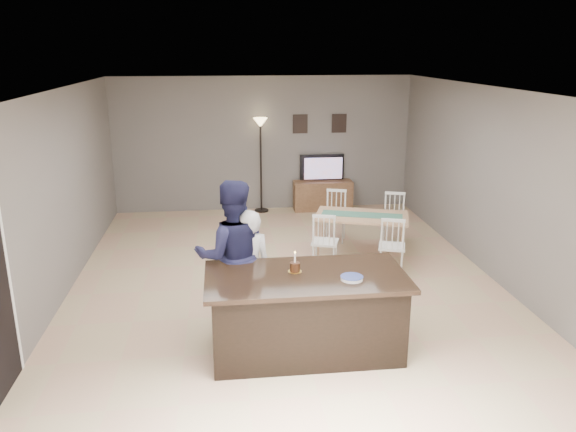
{
  "coord_description": "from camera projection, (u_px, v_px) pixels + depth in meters",
  "views": [
    {
      "loc": [
        -0.85,
        -7.28,
        3.21
      ],
      "look_at": [
        -0.01,
        -0.3,
        1.11
      ],
      "focal_mm": 35.0,
      "sensor_mm": 36.0,
      "label": 1
    }
  ],
  "objects": [
    {
      "name": "floor",
      "position": [
        286.0,
        285.0,
        7.94
      ],
      "size": [
        8.0,
        8.0,
        0.0
      ],
      "primitive_type": "plane",
      "color": "tan",
      "rests_on": "ground"
    },
    {
      "name": "room_shell",
      "position": [
        286.0,
        169.0,
        7.46
      ],
      "size": [
        8.0,
        8.0,
        8.0
      ],
      "color": "slate",
      "rests_on": "floor"
    },
    {
      "name": "kitchen_island",
      "position": [
        306.0,
        313.0,
        6.1
      ],
      "size": [
        2.15,
        1.1,
        0.9
      ],
      "color": "black",
      "rests_on": "floor"
    },
    {
      "name": "tv_console",
      "position": [
        323.0,
        195.0,
        11.58
      ],
      "size": [
        1.2,
        0.4,
        0.6
      ],
      "primitive_type": "cube",
      "color": "brown",
      "rests_on": "floor"
    },
    {
      "name": "television",
      "position": [
        323.0,
        168.0,
        11.48
      ],
      "size": [
        0.91,
        0.12,
        0.53
      ],
      "primitive_type": "imported",
      "rotation": [
        0.0,
        0.0,
        3.14
      ],
      "color": "black",
      "rests_on": "tv_console"
    },
    {
      "name": "tv_screen_glow",
      "position": [
        323.0,
        168.0,
        11.41
      ],
      "size": [
        0.78,
        0.0,
        0.78
      ],
      "primitive_type": "plane",
      "rotation": [
        1.57,
        0.0,
        3.14
      ],
      "color": "#C94A16",
      "rests_on": "tv_console"
    },
    {
      "name": "picture_frames",
      "position": [
        320.0,
        124.0,
        11.35
      ],
      "size": [
        1.1,
        0.02,
        0.38
      ],
      "color": "black",
      "rests_on": "room_shell"
    },
    {
      "name": "woman",
      "position": [
        249.0,
        270.0,
        6.56
      ],
      "size": [
        0.58,
        0.43,
        1.46
      ],
      "primitive_type": "imported",
      "rotation": [
        0.0,
        0.0,
        3.3
      ],
      "color": "#B7B8BC",
      "rests_on": "floor"
    },
    {
      "name": "man",
      "position": [
        232.0,
        255.0,
        6.53
      ],
      "size": [
        0.92,
        0.74,
        1.8
      ],
      "primitive_type": "imported",
      "rotation": [
        0.0,
        0.0,
        3.21
      ],
      "color": "#191938",
      "rests_on": "floor"
    },
    {
      "name": "birthday_cake",
      "position": [
        295.0,
        267.0,
        6.04
      ],
      "size": [
        0.15,
        0.15,
        0.23
      ],
      "color": "gold",
      "rests_on": "kitchen_island"
    },
    {
      "name": "plate_stack",
      "position": [
        352.0,
        278.0,
        5.84
      ],
      "size": [
        0.24,
        0.24,
        0.04
      ],
      "color": "white",
      "rests_on": "kitchen_island"
    },
    {
      "name": "dining_table",
      "position": [
        362.0,
        222.0,
        8.92
      ],
      "size": [
        1.82,
        1.98,
        0.88
      ],
      "rotation": [
        0.0,
        0.0,
        -0.32
      ],
      "color": "tan",
      "rests_on": "floor"
    },
    {
      "name": "floor_lamp",
      "position": [
        261.0,
        140.0,
        11.11
      ],
      "size": [
        0.29,
        0.29,
        1.9
      ],
      "color": "black",
      "rests_on": "floor"
    }
  ]
}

